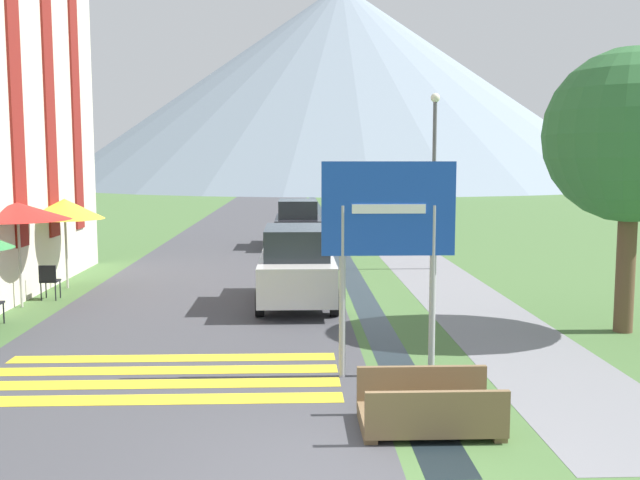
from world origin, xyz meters
name	(u,v)px	position (x,y,z in m)	size (l,w,h in m)	color
ground_plane	(306,248)	(0.00, 20.00, 0.00)	(160.00, 160.00, 0.00)	#476B38
road	(255,225)	(-2.50, 30.00, 0.00)	(6.40, 60.00, 0.01)	#424247
footpath	(371,224)	(3.60, 30.00, 0.00)	(2.20, 60.00, 0.01)	slate
drainage_channel	(326,224)	(1.20, 30.00, 0.00)	(0.60, 60.00, 0.00)	black
crosswalk_marking	(162,377)	(-2.50, 3.69, 0.01)	(5.44, 2.54, 0.01)	yellow
mountain_distant	(341,85)	(6.48, 97.79, 14.21)	(81.45, 81.45, 28.42)	gray
road_sign	(388,231)	(0.96, 3.61, 2.26)	(2.02, 0.11, 3.31)	#9E9EA3
footbridge	(429,411)	(1.20, 1.44, 0.23)	(1.70, 1.10, 0.65)	brown
parked_car_near	(297,266)	(-0.40, 9.19, 0.91)	(1.78, 4.19, 1.82)	silver
parked_car_far	(298,223)	(-0.31, 20.43, 0.91)	(1.81, 4.04, 1.82)	black
cafe_chair_far_right	(49,279)	(-6.32, 9.96, 0.51)	(0.40, 0.40, 0.85)	black
cafe_umbrella_middle_red	(18,211)	(-6.67, 9.15, 2.19)	(2.33, 2.33, 2.39)	#B7B2A8
cafe_umbrella_rear_yellow	(65,209)	(-6.40, 11.58, 2.08)	(2.01, 2.01, 2.34)	#B7B2A8
streetlamp	(434,166)	(3.80, 14.52, 3.15)	(0.28, 0.28, 5.34)	#515156
tree_by_path	(632,136)	(5.94, 6.34, 3.78)	(3.32, 3.32, 5.46)	brown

